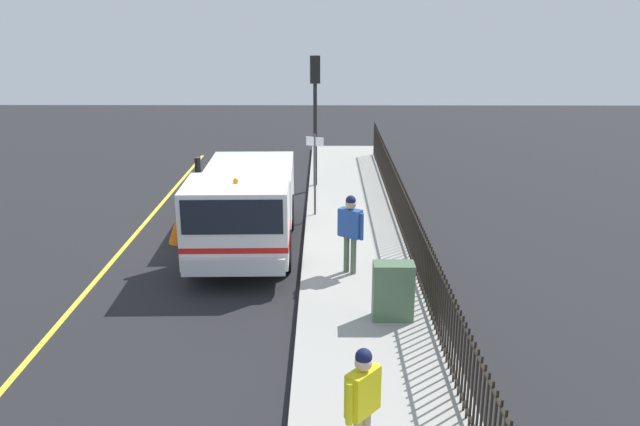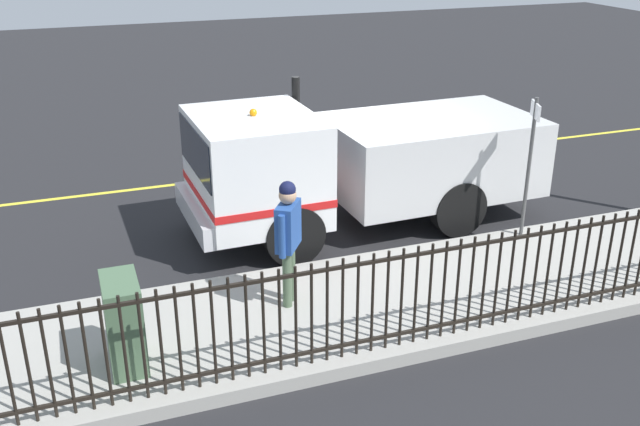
# 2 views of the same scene
# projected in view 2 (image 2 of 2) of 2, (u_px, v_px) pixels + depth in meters

# --- Properties ---
(ground_plane) EXTENTS (51.29, 51.29, 0.00)m
(ground_plane) POSITION_uv_depth(u_px,v_px,m) (363.00, 211.00, 13.08)
(ground_plane) COLOR #232326
(ground_plane) RESTS_ON ground
(sidewalk_slab) EXTENTS (2.70, 23.31, 0.18)m
(sidewalk_slab) POSITION_uv_depth(u_px,v_px,m) (454.00, 289.00, 10.21)
(sidewalk_slab) COLOR #A3A099
(sidewalk_slab) RESTS_ON ground
(lane_marking) EXTENTS (0.12, 20.98, 0.01)m
(lane_marking) POSITION_uv_depth(u_px,v_px,m) (316.00, 168.00, 15.31)
(lane_marking) COLOR yellow
(lane_marking) RESTS_ON ground
(work_truck) EXTENTS (2.41, 6.16, 2.46)m
(work_truck) POSITION_uv_depth(u_px,v_px,m) (346.00, 160.00, 12.00)
(work_truck) COLOR white
(work_truck) RESTS_ON ground
(worker_standing) EXTENTS (0.55, 0.46, 1.75)m
(worker_standing) POSITION_uv_depth(u_px,v_px,m) (288.00, 230.00, 9.27)
(worker_standing) COLOR #264C99
(worker_standing) RESTS_ON sidewalk_slab
(iron_fence) EXTENTS (0.04, 19.85, 1.30)m
(iron_fence) POSITION_uv_depth(u_px,v_px,m) (504.00, 278.00, 8.94)
(iron_fence) COLOR black
(iron_fence) RESTS_ON sidewalk_slab
(utility_cabinet) EXTENTS (0.75, 0.40, 1.09)m
(utility_cabinet) POSITION_uv_depth(u_px,v_px,m) (124.00, 323.00, 8.17)
(utility_cabinet) COLOR #4C6B4C
(utility_cabinet) RESTS_ON sidewalk_slab
(traffic_cone) EXTENTS (0.50, 0.50, 0.71)m
(traffic_cone) POSITION_uv_depth(u_px,v_px,m) (338.00, 171.00, 14.07)
(traffic_cone) COLOR orange
(traffic_cone) RESTS_ON ground
(street_sign) EXTENTS (0.47, 0.22, 2.28)m
(street_sign) POSITION_uv_depth(u_px,v_px,m) (531.00, 151.00, 11.17)
(street_sign) COLOR #4C4C4C
(street_sign) RESTS_ON sidewalk_slab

